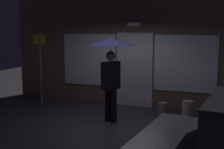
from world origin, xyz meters
TOP-DOWN VIEW (x-y plane):
  - ground_plane at (0.00, 0.00)m, footprint 18.00×18.00m
  - building_facade at (0.00, 2.34)m, footprint 8.16×0.48m
  - person_with_umbrella at (-0.07, 0.42)m, footprint 1.15×1.15m
  - street_sign_post at (-2.76, 1.38)m, footprint 0.40×0.07m
  - sidewalk_bollard at (1.73, 1.20)m, footprint 0.29×0.29m
  - sidewalk_bollard_2 at (1.14, 0.96)m, footprint 0.24×0.24m

SIDE VIEW (x-z plane):
  - ground_plane at x=0.00m, z-range 0.00..0.00m
  - sidewalk_bollard_2 at x=1.14m, z-range 0.00..0.47m
  - sidewalk_bollard at x=1.73m, z-range 0.00..0.52m
  - street_sign_post at x=-2.76m, z-range 0.16..2.40m
  - person_with_umbrella at x=-0.07m, z-range 0.59..2.69m
  - building_facade at x=0.00m, z-range -0.02..3.83m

